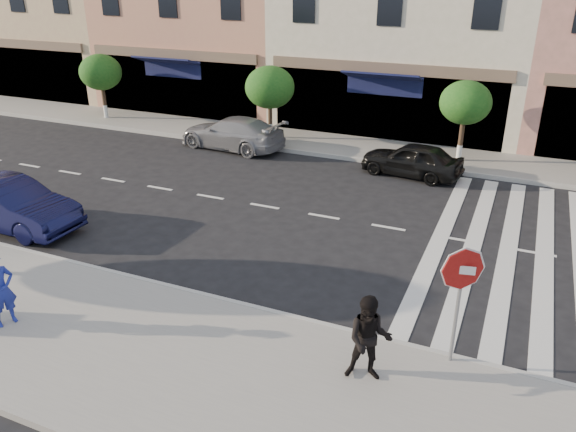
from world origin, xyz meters
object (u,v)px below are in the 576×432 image
at_px(car_far_left, 232,133).
at_px(stop_sign, 461,280).
at_px(car_far_mid, 412,160).
at_px(photographer, 0,290).
at_px(walker, 369,339).
at_px(car_near_mid, 9,205).

bearing_deg(car_far_left, stop_sign, 50.61).
bearing_deg(car_far_left, car_far_mid, 93.23).
bearing_deg(car_far_mid, photographer, -15.80).
distance_m(walker, car_near_mid, 11.56).
distance_m(car_far_left, car_far_mid, 7.59).
bearing_deg(photographer, stop_sign, -53.17).
relative_size(walker, car_far_left, 0.36).
bearing_deg(car_near_mid, walker, -101.16).
xyz_separation_m(stop_sign, car_near_mid, (-12.61, 1.30, -1.18)).
xyz_separation_m(car_near_mid, car_far_mid, (9.62, 9.08, -0.10)).
bearing_deg(car_near_mid, car_far_mid, -45.88).
bearing_deg(walker, photographer, 174.87).
xyz_separation_m(car_near_mid, car_far_left, (2.04, 9.46, -0.05)).
bearing_deg(photographer, car_near_mid, 67.87).
height_order(car_far_left, car_far_mid, car_far_left).
distance_m(stop_sign, car_far_left, 15.14).
bearing_deg(stop_sign, car_far_mid, 93.96).
xyz_separation_m(car_far_left, car_far_mid, (7.58, -0.39, -0.05)).
relative_size(car_far_left, car_far_mid, 1.26).
bearing_deg(car_near_mid, stop_sign, -95.13).
bearing_deg(car_near_mid, car_far_left, -11.40).
distance_m(photographer, car_far_left, 13.34).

